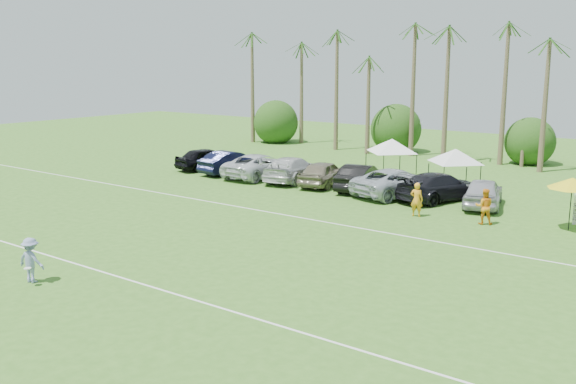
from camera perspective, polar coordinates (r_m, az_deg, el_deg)
The scene contains 28 objects.
ground at distance 26.06m, azimuth -20.43°, elevation -7.59°, with size 120.00×120.00×0.00m, color #3B6E21.
field_lines at distance 30.87m, azimuth -7.93°, elevation -3.98°, with size 80.00×12.10×0.01m.
palm_tree_0 at distance 66.77m, azimuth -3.53°, elevation 10.94°, with size 2.40×2.40×8.90m.
palm_tree_1 at distance 63.67m, azimuth -0.02°, elevation 11.72°, with size 2.40×2.40×9.90m.
palm_tree_2 at distance 60.82m, azimuth 3.85°, elevation 12.51°, with size 2.40×2.40×10.90m.
palm_tree_3 at distance 58.77m, azimuth 7.24°, elevation 13.30°, with size 2.40×2.40×11.90m.
palm_tree_4 at distance 56.89m, azimuth 10.74°, elevation 10.65°, with size 2.40×2.40×8.90m.
palm_tree_5 at distance 55.24m, azimuth 14.57°, elevation 11.37°, with size 2.40×2.40×9.90m.
palm_tree_6 at distance 53.86m, azimuth 18.65°, elevation 12.06°, with size 2.40×2.40×10.90m.
palm_tree_7 at distance 52.76m, azimuth 22.93°, elevation 12.70°, with size 2.40×2.40×11.90m.
bush_tree_0 at distance 65.98m, azimuth -0.90°, elevation 6.01°, with size 4.00×4.00×4.00m.
bush_tree_1 at distance 59.03m, azimuth 9.21°, elevation 5.20°, with size 4.00×4.00×4.00m.
bush_tree_2 at distance 54.60m, azimuth 20.47°, elevation 4.10°, with size 4.00×4.00×4.00m.
sideline_player_a at distance 35.06m, azimuth 11.36°, elevation -0.67°, with size 0.67×0.44×1.85m, color #FEA01C.
sideline_player_b at distance 34.24m, azimuth 17.05°, elevation -1.24°, with size 0.90×0.70×1.86m, color orange.
canopy_tent_left at distance 45.86m, azimuth 9.24°, elevation 4.69°, with size 4.08×4.08×3.31m.
canopy_tent_right at distance 42.44m, azimuth 14.71°, elevation 3.73°, with size 3.90×3.90×3.16m.
market_umbrella at distance 34.18m, azimuth 23.97°, elevation 0.73°, with size 2.38×2.38×2.65m.
frisbee_player at distance 26.14m, azimuth -21.87°, elevation -5.64°, with size 1.24×0.93×1.74m.
parked_car_0 at distance 49.73m, azimuth -7.23°, elevation 2.97°, with size 2.00×4.97×1.69m, color black.
parked_car_1 at distance 47.72m, azimuth -5.09°, elevation 2.65°, with size 1.79×5.14×1.69m, color black.
parked_car_2 at distance 46.00m, azimuth -2.55°, elevation 2.35°, with size 2.81×6.10×1.69m, color silver.
parked_car_3 at distance 44.55m, azimuth 0.36°, elevation 2.06°, with size 2.37×5.84×1.69m, color silver.
parked_car_4 at distance 42.94m, azimuth 3.19°, elevation 1.68°, with size 2.00×4.97×1.69m, color gray.
parked_car_5 at distance 41.66m, azimuth 6.41°, elevation 1.32°, with size 1.79×5.14×1.69m, color black.
parked_car_6 at distance 40.21m, azimuth 9.59°, elevation 0.85°, with size 2.81×6.10×1.69m, color #B1B8C0.
parked_car_7 at distance 39.36m, azimuth 13.31°, elevation 0.47°, with size 2.37×5.84×1.69m, color black.
parked_car_8 at distance 38.29m, azimuth 16.95°, elevation -0.03°, with size 2.00×4.97×1.69m, color #AAAAB1.
Camera 1 is at (20.96, -13.11, 8.25)m, focal length 40.00 mm.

